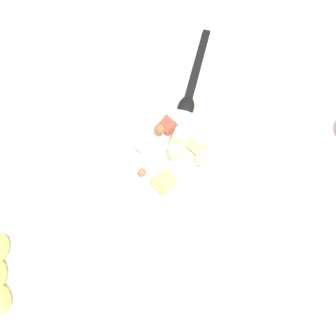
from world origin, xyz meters
TOP-DOWN VIEW (x-y plane):
  - ground_plane at (0.00, 0.00)m, footprint 2.40×2.40m
  - placemat at (0.00, 0.00)m, footprint 0.52×0.35m
  - salad_bowl at (-0.00, -0.01)m, footprint 0.25×0.25m
  - serving_spoon at (-0.20, -0.06)m, footprint 0.24×0.08m

SIDE VIEW (x-z plane):
  - ground_plane at x=0.00m, z-range 0.00..0.00m
  - placemat at x=0.00m, z-range 0.00..0.01m
  - serving_spoon at x=-0.20m, z-range 0.00..0.02m
  - salad_bowl at x=0.00m, z-range -0.01..0.10m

